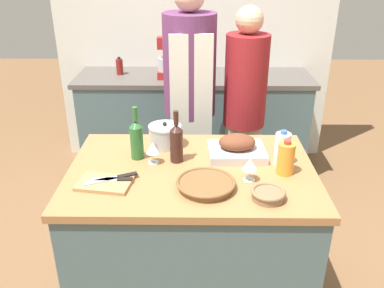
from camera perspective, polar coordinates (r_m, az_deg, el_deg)
name	(u,v)px	position (r m, az deg, el deg)	size (l,w,h in m)	color
kitchen_island	(192,236)	(2.37, -0.04, -12.84)	(1.29, 0.86, 0.89)	#4C666B
back_counter	(194,123)	(3.79, 0.27, 2.92)	(2.08, 0.60, 0.92)	#4C666B
back_wall	(194,27)	(3.90, 0.34, 16.05)	(2.58, 0.10, 2.55)	silver
roasting_pan	(237,148)	(2.25, 6.32, -0.52)	(0.32, 0.26, 0.13)	#BCBCC1
wicker_basket	(206,184)	(1.95, 1.95, -5.64)	(0.29, 0.29, 0.04)	brown
cutting_board	(105,183)	(2.03, -12.17, -5.41)	(0.28, 0.21, 0.02)	#AD7F51
stock_pot	(165,136)	(2.35, -3.81, 1.18)	(0.19, 0.19, 0.15)	#B7B7BC
mixing_bowl	(268,194)	(1.90, 10.63, -6.92)	(0.16, 0.16, 0.05)	#846647
juice_jug	(286,158)	(2.10, 13.03, -1.98)	(0.09, 0.09, 0.18)	orange
milk_jug	(282,149)	(2.19, 12.54, -0.64)	(0.08, 0.08, 0.19)	white
wine_bottle_green	(176,142)	(2.15, -2.20, 0.30)	(0.07, 0.07, 0.29)	#381E19
wine_bottle_dark	(137,138)	(2.20, -7.79, 0.78)	(0.07, 0.07, 0.30)	#28662D
wine_glass_left	(153,148)	(2.15, -5.50, -0.60)	(0.08, 0.08, 0.12)	silver
wine_glass_right	(250,165)	(2.00, 8.14, -2.91)	(0.08, 0.08, 0.12)	silver
knife_chef	(113,178)	(2.04, -11.04, -4.73)	(0.25, 0.14, 0.01)	#B7B7BC
knife_paring	(114,179)	(2.03, -10.89, -4.88)	(0.20, 0.03, 0.01)	#B7B7BC
stand_mixer	(168,61)	(3.53, -3.37, 11.51)	(0.18, 0.14, 0.35)	#B22323
condiment_bottle_tall	(239,64)	(3.71, 6.62, 11.10)	(0.06, 0.06, 0.18)	#B28E2D
condiment_bottle_short	(120,67)	(3.71, -10.13, 10.65)	(0.06, 0.06, 0.16)	maroon
person_cook_aproned	(190,97)	(2.93, -0.33, 6.66)	(0.37, 0.38, 1.75)	beige
person_cook_guest	(244,108)	(2.96, 7.35, 5.07)	(0.30, 0.30, 1.60)	beige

